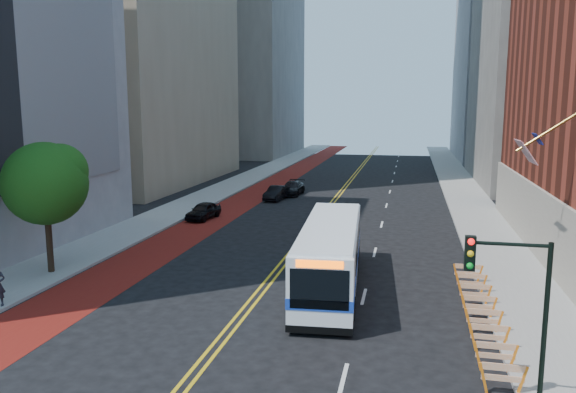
# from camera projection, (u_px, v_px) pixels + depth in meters

# --- Properties ---
(ground) EXTENTS (160.00, 160.00, 0.00)m
(ground) POSITION_uv_depth(u_px,v_px,m) (221.00, 340.00, 20.89)
(ground) COLOR black
(ground) RESTS_ON ground
(sidewalk_left) EXTENTS (4.00, 140.00, 0.15)m
(sidewalk_left) POSITION_uv_depth(u_px,v_px,m) (204.00, 198.00, 52.32)
(sidewalk_left) COLOR gray
(sidewalk_left) RESTS_ON ground
(sidewalk_right) EXTENTS (4.00, 140.00, 0.15)m
(sidewalk_right) POSITION_uv_depth(u_px,v_px,m) (473.00, 208.00, 47.28)
(sidewalk_right) COLOR gray
(sidewalk_right) RESTS_ON ground
(bus_lane_paint) EXTENTS (3.60, 140.00, 0.01)m
(bus_lane_paint) POSITION_uv_depth(u_px,v_px,m) (244.00, 200.00, 51.51)
(bus_lane_paint) COLOR maroon
(bus_lane_paint) RESTS_ON ground
(center_line_inner) EXTENTS (0.14, 140.00, 0.01)m
(center_line_inner) POSITION_uv_depth(u_px,v_px,m) (330.00, 203.00, 49.85)
(center_line_inner) COLOR gold
(center_line_inner) RESTS_ON ground
(center_line_outer) EXTENTS (0.14, 140.00, 0.01)m
(center_line_outer) POSITION_uv_depth(u_px,v_px,m) (334.00, 204.00, 49.77)
(center_line_outer) COLOR gold
(center_line_outer) RESTS_ON ground
(lane_dashes) EXTENTS (0.14, 98.20, 0.01)m
(lane_dashes) POSITION_uv_depth(u_px,v_px,m) (390.00, 192.00, 56.52)
(lane_dashes) COLOR silver
(lane_dashes) RESTS_ON ground
(construction_barriers) EXTENTS (1.42, 10.91, 1.00)m
(construction_barriers) POSITION_uv_depth(u_px,v_px,m) (481.00, 310.00, 22.06)
(construction_barriers) COLOR orange
(construction_barriers) RESTS_ON ground
(street_tree) EXTENTS (4.20, 4.20, 6.70)m
(street_tree) POSITION_uv_depth(u_px,v_px,m) (47.00, 180.00, 28.28)
(street_tree) COLOR black
(street_tree) RESTS_ON sidewalk_left
(traffic_signal) EXTENTS (2.21, 0.34, 5.07)m
(traffic_signal) POSITION_uv_depth(u_px,v_px,m) (512.00, 293.00, 14.92)
(traffic_signal) COLOR black
(traffic_signal) RESTS_ON sidewalk_right
(transit_bus) EXTENTS (3.34, 11.78, 3.20)m
(transit_bus) POSITION_uv_depth(u_px,v_px,m) (331.00, 255.00, 26.52)
(transit_bus) COLOR white
(transit_bus) RESTS_ON ground
(car_a) EXTENTS (1.96, 3.94, 1.29)m
(car_a) POSITION_uv_depth(u_px,v_px,m) (203.00, 211.00, 42.96)
(car_a) COLOR black
(car_a) RESTS_ON ground
(car_b) EXTENTS (1.78, 3.99, 1.27)m
(car_b) POSITION_uv_depth(u_px,v_px,m) (276.00, 193.00, 51.63)
(car_b) COLOR black
(car_b) RESTS_ON ground
(car_c) EXTENTS (1.96, 4.51, 1.29)m
(car_c) POSITION_uv_depth(u_px,v_px,m) (292.00, 188.00, 54.58)
(car_c) COLOR black
(car_c) RESTS_ON ground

